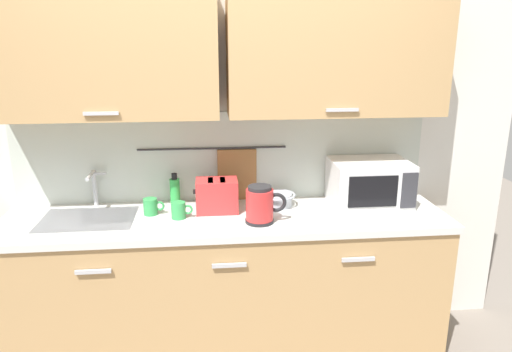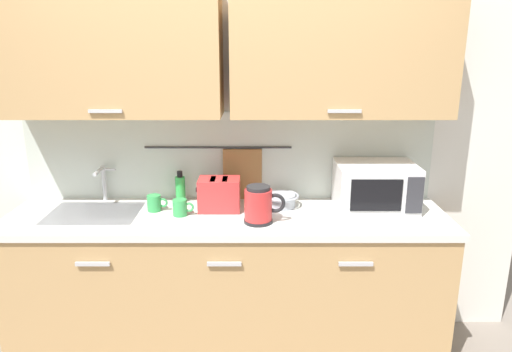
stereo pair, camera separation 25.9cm
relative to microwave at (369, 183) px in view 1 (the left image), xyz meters
name	(u,v)px [view 1 (the left image)]	position (x,y,z in m)	size (l,w,h in m)	color
counter_unit	(226,285)	(-0.88, -0.11, -0.58)	(2.53, 0.64, 0.90)	tan
back_wall_assembly	(223,101)	(-0.87, 0.12, 0.49)	(3.70, 0.41, 2.50)	silver
sink_faucet	(94,184)	(-1.64, 0.12, 0.01)	(0.09, 0.17, 0.22)	#B2B5BA
microwave	(369,183)	(0.00, 0.00, 0.00)	(0.46, 0.35, 0.27)	white
electric_kettle	(260,205)	(-0.69, -0.24, -0.03)	(0.23, 0.16, 0.21)	black
dish_soap_bottle	(175,191)	(-1.17, 0.11, -0.05)	(0.06, 0.06, 0.20)	green
mug_near_sink	(151,207)	(-1.30, -0.05, -0.09)	(0.12, 0.08, 0.09)	green
mixing_bowl	(278,199)	(-0.55, 0.02, -0.09)	(0.21, 0.21, 0.08)	#A5ADB7
toaster	(217,195)	(-0.92, -0.03, -0.04)	(0.26, 0.17, 0.19)	red
mug_by_kettle	(179,210)	(-1.13, -0.13, -0.09)	(0.12, 0.08, 0.09)	green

